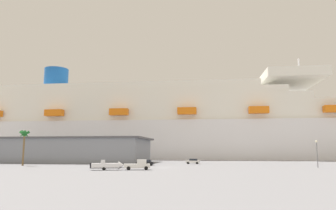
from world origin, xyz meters
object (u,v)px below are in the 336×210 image
parked_car_black_coupe (145,163)px  parked_car_white_van (193,161)px  cruise_ship (134,128)px  palm_tree (24,136)px  pickup_truck (138,165)px  small_boat_on_trailer (109,166)px  street_lamp (317,149)px

parked_car_black_coupe → parked_car_white_van: 17.37m
cruise_ship → palm_tree: cruise_ship is taller
pickup_truck → parked_car_black_coupe: 18.64m
small_boat_on_trailer → street_lamp: street_lamp is taller
pickup_truck → street_lamp: size_ratio=0.89×
small_boat_on_trailer → parked_car_black_coupe: 20.34m
palm_tree → small_boat_on_trailer: bearing=-28.5°
cruise_ship → pickup_truck: (18.34, -81.53, -13.88)m
street_lamp → parked_car_white_van: 35.73m
cruise_ship → palm_tree: bearing=-103.9°
palm_tree → parked_car_black_coupe: size_ratio=1.96×
small_boat_on_trailer → parked_car_white_van: 35.99m
small_boat_on_trailer → street_lamp: bearing=15.8°
parked_car_black_coupe → parked_car_white_van: same height
cruise_ship → parked_car_white_van: cruise_ship is taller
parked_car_black_coupe → small_boat_on_trailer: bearing=-102.7°
cruise_ship → palm_tree: 69.51m
small_boat_on_trailer → parked_car_black_coupe: bearing=77.3°
street_lamp → parked_car_black_coupe: 44.02m
parked_car_black_coupe → palm_tree: bearing=-172.9°
palm_tree → street_lamp: (76.73, -2.17, -3.58)m
cruise_ship → street_lamp: 92.31m
small_boat_on_trailer → palm_tree: (-28.85, 15.68, 7.04)m
street_lamp → parked_car_black_coupe: (-43.42, 6.33, -3.59)m
parked_car_white_van → street_lamp: bearing=-30.5°
palm_tree → street_lamp: size_ratio=1.46×
pickup_truck → small_boat_on_trailer: size_ratio=0.72×
palm_tree → parked_car_black_coupe: (33.31, 4.16, -7.16)m
cruise_ship → parked_car_white_van: bearing=-60.1°
small_boat_on_trailer → street_lamp: (47.88, 13.51, 3.46)m
street_lamp → parked_car_white_van: size_ratio=1.51×
cruise_ship → parked_car_black_coupe: bearing=-75.2°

